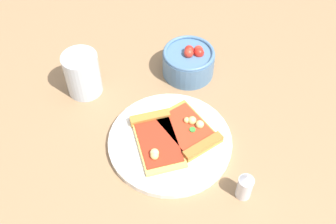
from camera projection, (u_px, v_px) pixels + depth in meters
The scene contains 7 objects.
ground_plane at pixel (179, 127), 0.92m from camera, with size 2.40×2.40×0.00m, color #93704C.
plate at pixel (170, 142), 0.88m from camera, with size 0.26×0.26×0.01m, color white.
pizza_slice_near at pixel (156, 138), 0.87m from camera, with size 0.14×0.17×0.02m.
pizza_slice_far at pixel (190, 132), 0.88m from camera, with size 0.16×0.16×0.02m.
salad_bowl at pixel (187, 61), 1.00m from camera, with size 0.13×0.13×0.08m.
soda_glass at pixel (83, 74), 0.95m from camera, with size 0.08×0.08×0.11m.
pepper_shaker at pixel (245, 186), 0.78m from camera, with size 0.03×0.03×0.07m.
Camera 1 is at (0.05, -0.56, 0.73)m, focal length 44.07 mm.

